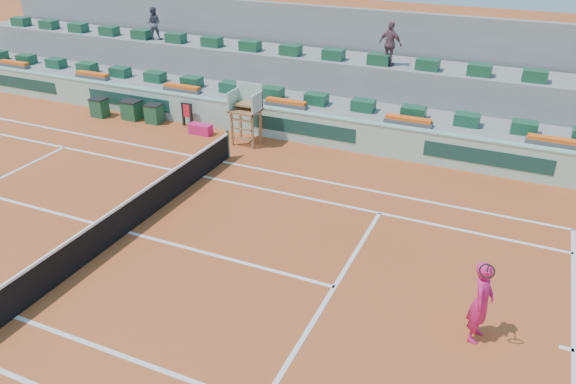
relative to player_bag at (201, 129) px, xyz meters
name	(u,v)px	position (x,y,z in m)	size (l,w,h in m)	color
ground	(128,232)	(2.25, -7.57, -0.21)	(90.00, 90.00, 0.00)	#9C431E
seating_tier_lower	(281,105)	(2.25, 3.13, 0.39)	(36.00, 4.00, 1.20)	gray
seating_tier_upper	(296,80)	(2.25, 4.73, 1.09)	(36.00, 2.40, 2.60)	gray
stadium_back_wall	(309,53)	(2.25, 6.33, 1.99)	(36.00, 0.40, 4.40)	gray
player_bag	(201,129)	(0.00, 0.00, 0.00)	(0.96, 0.43, 0.43)	#D71C62
spectator_left	(154,23)	(-5.08, 4.28, 3.16)	(0.75, 0.58, 1.54)	#52525F
spectator_mid	(390,44)	(6.65, 4.15, 3.26)	(1.03, 0.43, 1.75)	#6C4852
court_lines	(128,232)	(2.25, -7.57, -0.21)	(23.89, 11.09, 0.01)	silver
tennis_net	(126,217)	(2.25, -7.57, 0.31)	(0.10, 11.97, 1.10)	black
advertising_hoarding	(259,120)	(2.27, 0.93, 0.42)	(36.00, 0.34, 1.26)	#9EC7B2
umpire_chair	(247,106)	(2.25, -0.07, 1.33)	(1.10, 0.90, 2.40)	brown
seat_row_lower	(272,93)	(2.25, 2.23, 1.21)	(32.90, 0.60, 0.44)	#194B30
seat_row_upper	(291,50)	(2.25, 4.13, 2.61)	(32.90, 0.60, 0.44)	#194B30
flower_planters	(232,96)	(0.75, 1.43, 1.12)	(26.80, 0.36, 0.28)	#525252
drink_cooler_a	(154,114)	(-2.55, 0.32, 0.21)	(0.69, 0.60, 0.84)	#18482B
drink_cooler_b	(132,110)	(-3.75, 0.33, 0.21)	(0.80, 0.69, 0.84)	#18482B
drink_cooler_c	(99,107)	(-5.27, 0.00, 0.21)	(0.70, 0.60, 0.84)	#18482B
towel_rack	(187,113)	(-1.00, 0.56, 0.39)	(0.55, 0.09, 1.03)	black
tennis_player	(481,302)	(12.11, -8.00, 0.77)	(0.55, 0.94, 2.28)	#D71C62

